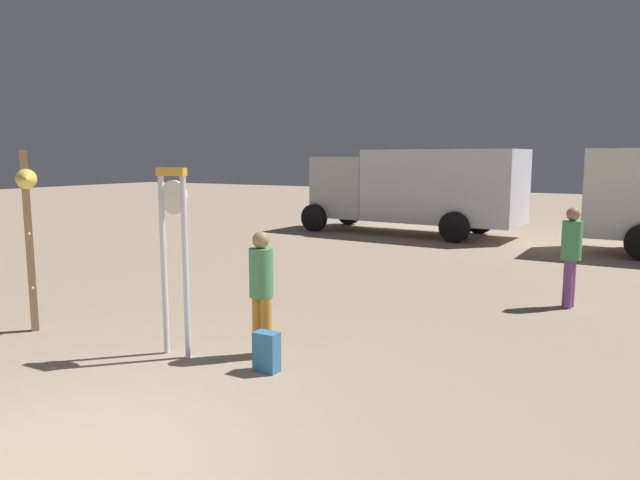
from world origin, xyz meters
TOP-DOWN VIEW (x-y plane):
  - ground_plane at (0.00, 0.00)m, footprint 80.00×80.00m
  - standing_clock at (-1.06, 2.44)m, footprint 0.44×0.10m
  - arrow_sign at (-3.29, 2.02)m, footprint 1.03×0.74m
  - person_near_clock at (-0.12, 2.94)m, footprint 0.30×0.30m
  - backpack at (0.24, 2.53)m, footprint 0.29×0.22m
  - person_distant at (2.89, 7.41)m, footprint 0.32×0.32m
  - box_truck_near at (-2.60, 15.05)m, footprint 7.02×2.89m

SIDE VIEW (x-z plane):
  - ground_plane at x=0.00m, z-range 0.00..0.00m
  - backpack at x=0.24m, z-range 0.00..0.47m
  - person_near_clock at x=-0.12m, z-range 0.09..1.66m
  - person_distant at x=2.89m, z-range 0.10..1.76m
  - standing_clock at x=-1.06m, z-range 0.26..2.60m
  - box_truck_near at x=-2.60m, z-range 0.17..2.87m
  - arrow_sign at x=-3.29m, z-range 0.41..2.97m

